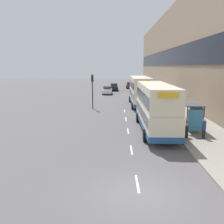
{
  "coord_description": "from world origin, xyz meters",
  "views": [
    {
      "loc": [
        -1.09,
        -10.92,
        5.95
      ],
      "look_at": [
        -1.62,
        19.08,
        0.36
      ],
      "focal_mm": 40.0,
      "sensor_mm": 36.0,
      "label": 1
    }
  ],
  "objects": [
    {
      "name": "terrace_facade",
      "position": [
        10.49,
        38.5,
        8.41
      ],
      "size": [
        3.1,
        93.0,
        16.83
      ],
      "color": "#9E846B",
      "rests_on": "ground_plane"
    },
    {
      "name": "pavement",
      "position": [
        6.5,
        38.5,
        0.07
      ],
      "size": [
        5.0,
        93.0,
        0.14
      ],
      "color": "gray",
      "rests_on": "ground_plane"
    },
    {
      "name": "car_0",
      "position": [
        -3.0,
        41.66,
        0.84
      ],
      "size": [
        2.06,
        3.94,
        1.69
      ],
      "rotation": [
        0.0,
        0.0,
        3.14
      ],
      "color": "silver",
      "rests_on": "ground_plane"
    },
    {
      "name": "double_decker_bus_near",
      "position": [
        2.47,
        11.52,
        2.28
      ],
      "size": [
        2.85,
        10.85,
        4.3
      ],
      "color": "beige",
      "rests_on": "ground_plane"
    },
    {
      "name": "lane_mark_3",
      "position": [
        0.0,
        16.62,
        0.01
      ],
      "size": [
        0.12,
        2.0,
        0.01
      ],
      "color": "silver",
      "rests_on": "ground_plane"
    },
    {
      "name": "ground_plane",
      "position": [
        0.0,
        0.0,
        0.0
      ],
      "size": [
        220.0,
        220.0,
        0.0
      ],
      "primitive_type": "plane",
      "color": "#5B595B"
    },
    {
      "name": "lane_mark_2",
      "position": [
        0.0,
        11.41,
        0.01
      ],
      "size": [
        0.12,
        2.0,
        0.01
      ],
      "color": "silver",
      "rests_on": "ground_plane"
    },
    {
      "name": "lane_mark_4",
      "position": [
        0.0,
        21.83,
        0.01
      ],
      "size": [
        0.12,
        2.0,
        0.01
      ],
      "color": "silver",
      "rests_on": "ground_plane"
    },
    {
      "name": "litter_bin",
      "position": [
        4.55,
        8.99,
        0.67
      ],
      "size": [
        0.55,
        0.55,
        1.05
      ],
      "color": "black",
      "rests_on": "ground_plane"
    },
    {
      "name": "car_2",
      "position": [
        -1.67,
        49.53,
        0.88
      ],
      "size": [
        2.01,
        4.5,
        1.77
      ],
      "rotation": [
        0.0,
        0.0,
        3.14
      ],
      "color": "black",
      "rests_on": "ground_plane"
    },
    {
      "name": "pedestrian_at_shelter",
      "position": [
        5.97,
        8.67,
        0.97
      ],
      "size": [
        0.32,
        0.32,
        1.62
      ],
      "color": "#23232D",
      "rests_on": "ground_plane"
    },
    {
      "name": "traffic_light_far_kerb",
      "position": [
        -4.4,
        23.43,
        3.22
      ],
      "size": [
        0.3,
        0.32,
        4.78
      ],
      "color": "black",
      "rests_on": "ground_plane"
    },
    {
      "name": "car_1",
      "position": [
        2.55,
        55.8,
        0.86
      ],
      "size": [
        2.06,
        4.27,
        1.73
      ],
      "color": "maroon",
      "rests_on": "ground_plane"
    },
    {
      "name": "bus_shelter",
      "position": [
        5.77,
        11.46,
        1.88
      ],
      "size": [
        1.6,
        4.2,
        2.48
      ],
      "color": "#4C4C51",
      "rests_on": "ground_plane"
    },
    {
      "name": "lane_mark_0",
      "position": [
        0.0,
        0.98,
        0.01
      ],
      "size": [
        0.12,
        2.0,
        0.01
      ],
      "color": "silver",
      "rests_on": "ground_plane"
    },
    {
      "name": "double_decker_bus_ahead",
      "position": [
        2.42,
        26.4,
        2.28
      ],
      "size": [
        2.85,
        10.67,
        4.3
      ],
      "color": "beige",
      "rests_on": "ground_plane"
    },
    {
      "name": "lane_mark_1",
      "position": [
        0.0,
        6.19,
        0.01
      ],
      "size": [
        0.12,
        2.0,
        0.01
      ],
      "color": "silver",
      "rests_on": "ground_plane"
    }
  ]
}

